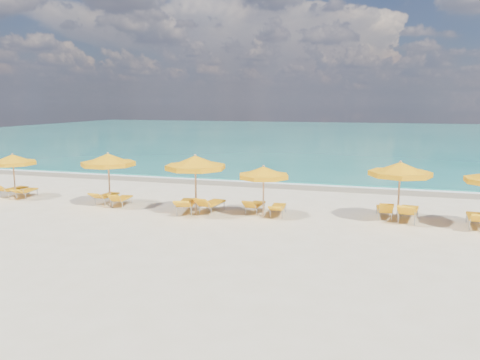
# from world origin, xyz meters

# --- Properties ---
(ground_plane) EXTENTS (120.00, 120.00, 0.00)m
(ground_plane) POSITION_xyz_m (0.00, 0.00, 0.00)
(ground_plane) COLOR beige
(ocean) EXTENTS (120.00, 80.00, 0.30)m
(ocean) POSITION_xyz_m (0.00, 48.00, 0.00)
(ocean) COLOR #15786C
(ocean) RESTS_ON ground
(wet_sand_band) EXTENTS (120.00, 2.60, 0.01)m
(wet_sand_band) POSITION_xyz_m (0.00, 7.40, 0.00)
(wet_sand_band) COLOR tan
(wet_sand_band) RESTS_ON ground
(foam_line) EXTENTS (120.00, 1.20, 0.03)m
(foam_line) POSITION_xyz_m (0.00, 8.20, 0.00)
(foam_line) COLOR white
(foam_line) RESTS_ON ground
(whitecap_near) EXTENTS (14.00, 0.36, 0.05)m
(whitecap_near) POSITION_xyz_m (-6.00, 17.00, 0.00)
(whitecap_near) COLOR white
(whitecap_near) RESTS_ON ground
(whitecap_far) EXTENTS (18.00, 0.30, 0.05)m
(whitecap_far) POSITION_xyz_m (8.00, 24.00, 0.00)
(whitecap_far) COLOR white
(whitecap_far) RESTS_ON ground
(umbrella_1) EXTENTS (2.84, 2.84, 2.21)m
(umbrella_1) POSITION_xyz_m (-11.08, 0.08, 1.89)
(umbrella_1) COLOR tan
(umbrella_1) RESTS_ON ground
(umbrella_2) EXTENTS (3.16, 3.16, 2.45)m
(umbrella_2) POSITION_xyz_m (-5.66, -0.15, 2.09)
(umbrella_2) COLOR tan
(umbrella_2) RESTS_ON ground
(umbrella_3) EXTENTS (3.05, 3.05, 2.55)m
(umbrella_3) POSITION_xyz_m (-1.31, -0.58, 2.18)
(umbrella_3) COLOR tan
(umbrella_3) RESTS_ON ground
(umbrella_4) EXTENTS (2.32, 2.32, 2.13)m
(umbrella_4) POSITION_xyz_m (1.46, -0.06, 1.82)
(umbrella_4) COLOR tan
(umbrella_4) RESTS_ON ground
(umbrella_5) EXTENTS (2.47, 2.47, 2.44)m
(umbrella_5) POSITION_xyz_m (6.75, 0.51, 2.08)
(umbrella_5) COLOR tan
(umbrella_5) RESTS_ON ground
(lounger_1_left) EXTENTS (0.78, 1.77, 0.76)m
(lounger_1_left) POSITION_xyz_m (-11.58, 0.49, 0.21)
(lounger_1_left) COLOR #A5A8AD
(lounger_1_left) RESTS_ON ground
(lounger_1_right) EXTENTS (0.81, 1.72, 0.60)m
(lounger_1_right) POSITION_xyz_m (-10.69, 0.39, 0.19)
(lounger_1_right) COLOR #A5A8AD
(lounger_1_right) RESTS_ON ground
(lounger_2_left) EXTENTS (0.62, 1.77, 0.67)m
(lounger_2_left) POSITION_xyz_m (-6.18, 0.36, 0.21)
(lounger_2_left) COLOR #A5A8AD
(lounger_2_left) RESTS_ON ground
(lounger_2_right) EXTENTS (0.70, 1.65, 0.72)m
(lounger_2_right) POSITION_xyz_m (-5.18, 0.05, 0.20)
(lounger_2_right) COLOR #A5A8AD
(lounger_2_right) RESTS_ON ground
(lounger_3_left) EXTENTS (1.06, 2.17, 0.79)m
(lounger_3_left) POSITION_xyz_m (-1.82, -0.34, 0.25)
(lounger_3_left) COLOR #A5A8AD
(lounger_3_left) RESTS_ON ground
(lounger_3_right) EXTENTS (0.87, 1.94, 0.82)m
(lounger_3_right) POSITION_xyz_m (-0.83, 0.01, 0.23)
(lounger_3_right) COLOR #A5A8AD
(lounger_3_right) RESTS_ON ground
(lounger_4_left) EXTENTS (0.65, 1.68, 0.71)m
(lounger_4_left) POSITION_xyz_m (0.97, 0.48, 0.20)
(lounger_4_left) COLOR #A5A8AD
(lounger_4_left) RESTS_ON ground
(lounger_4_right) EXTENTS (0.66, 1.74, 0.62)m
(lounger_4_right) POSITION_xyz_m (2.00, 0.29, 0.20)
(lounger_4_right) COLOR #A5A8AD
(lounger_4_right) RESTS_ON ground
(lounger_5_left) EXTENTS (0.67, 1.68, 0.81)m
(lounger_5_left) POSITION_xyz_m (6.25, 1.08, 0.21)
(lounger_5_left) COLOR #A5A8AD
(lounger_5_left) RESTS_ON ground
(lounger_5_right) EXTENTS (0.96, 2.10, 0.86)m
(lounger_5_right) POSITION_xyz_m (7.16, 0.89, 0.25)
(lounger_5_right) COLOR #A5A8AD
(lounger_5_right) RESTS_ON ground
(lounger_6_left) EXTENTS (0.76, 1.95, 0.77)m
(lounger_6_left) POSITION_xyz_m (9.57, 0.53, 0.23)
(lounger_6_left) COLOR #A5A8AD
(lounger_6_left) RESTS_ON ground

